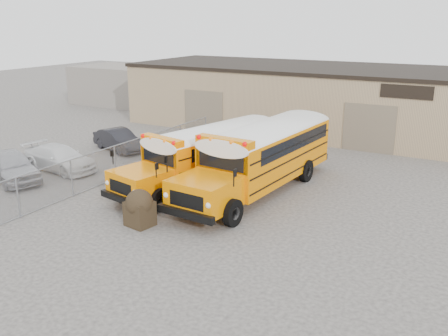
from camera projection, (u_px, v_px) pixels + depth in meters
The scene contains 10 objects.
ground at pixel (179, 221), 20.64m from camera, with size 120.00×120.00×0.00m, color #413E3C.
warehouse at pixel (332, 99), 36.64m from camera, with size 30.20×10.20×4.67m.
chainlink_fence at pixel (115, 163), 25.70m from camera, with size 0.07×18.07×1.81m.
distant_building_left at pixel (119, 85), 48.81m from camera, with size 8.00×6.00×3.60m, color gray.
school_bus_left at pixel (279, 131), 29.26m from camera, with size 4.53×10.34×2.94m.
school_bus_right at pixel (319, 127), 29.32m from camera, with size 3.82×11.31×3.26m.
tarp_bundle at pixel (139, 207), 19.96m from camera, with size 1.16×1.12×1.53m.
car_silver at pixel (12, 166), 25.56m from camera, with size 1.85×4.60×1.57m, color #B0AFB4.
car_white at pixel (59, 158), 27.35m from camera, with size 1.90×4.68×1.36m, color white.
car_dark at pixel (119, 140), 31.42m from camera, with size 1.43×4.11×1.35m, color black.
Camera 1 is at (11.00, -15.76, 8.05)m, focal length 40.00 mm.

